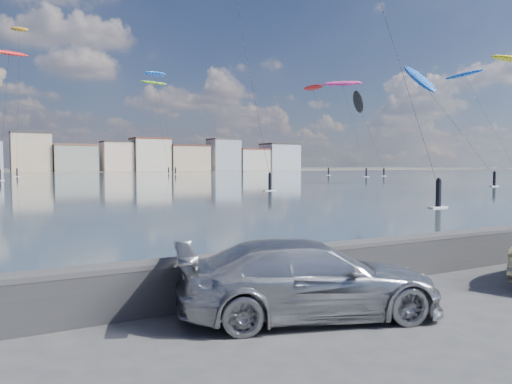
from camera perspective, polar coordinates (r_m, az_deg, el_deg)
ground at (r=8.51m, az=7.48°, el=-16.52°), size 700.00×700.00×0.00m
bay_water at (r=98.09m, az=-26.16°, el=1.22°), size 500.00×177.00×0.00m
seawall at (r=10.56m, az=-1.35°, el=-9.31°), size 400.00×0.36×1.08m
far_buildings at (r=192.56m, az=-27.21°, el=3.80°), size 240.79×13.26×14.60m
car_silver at (r=9.52m, az=6.14°, el=-9.84°), size 5.35×3.44×1.44m
kitesurfer_0 at (r=113.94m, az=-26.40°, el=13.87°), size 8.60×18.13×25.95m
kitesurfer_1 at (r=161.98m, az=-11.60°, el=11.97°), size 8.48×10.53×29.30m
kitesurfer_2 at (r=122.22m, az=9.81°, el=12.03°), size 7.49×14.73×23.12m
kitesurfer_4 at (r=139.73m, az=-25.43°, el=16.33°), size 5.30×15.58×37.62m
kitesurfer_7 at (r=79.76m, az=18.23°, el=12.11°), size 6.47×18.09×18.98m
kitesurfer_9 at (r=140.06m, az=6.59°, el=11.57°), size 4.99×14.92×24.66m
kitesurfer_11 at (r=106.32m, az=22.78°, el=12.08°), size 4.78×17.14×21.14m
kitesurfer_12 at (r=153.68m, az=-11.41°, el=12.94°), size 8.87×17.05×30.52m
kitesurfer_15 at (r=128.29m, az=11.64°, el=9.93°), size 7.66×11.83×21.16m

